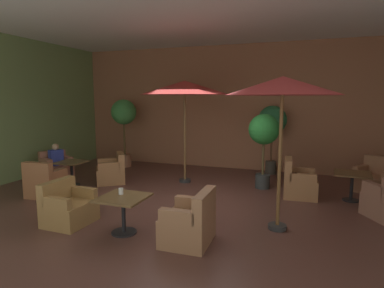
# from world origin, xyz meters

# --- Properties ---
(ground_plane) EXTENTS (10.51, 8.12, 0.02)m
(ground_plane) POSITION_xyz_m (0.00, 0.00, -0.01)
(ground_plane) COLOR #53322A
(wall_back_brick) EXTENTS (10.51, 0.08, 3.97)m
(wall_back_brick) POSITION_xyz_m (0.00, 4.02, 1.98)
(wall_back_brick) COLOR #9E6344
(wall_back_brick) RESTS_ON ground_plane
(ceiling_slab) EXTENTS (10.51, 8.12, 0.06)m
(ceiling_slab) POSITION_xyz_m (0.00, 0.00, 4.00)
(ceiling_slab) COLOR silver
(ceiling_slab) RESTS_ON wall_back_brick
(cafe_table_front_left) EXTENTS (0.77, 0.77, 0.64)m
(cafe_table_front_left) POSITION_xyz_m (-0.47, -1.75, 0.49)
(cafe_table_front_left) COLOR black
(cafe_table_front_left) RESTS_ON ground_plane
(armchair_front_left_north) EXTENTS (0.74, 0.82, 0.86)m
(armchair_front_left_north) POSITION_xyz_m (0.72, -1.73, 0.32)
(armchair_front_left_north) COLOR #936341
(armchair_front_left_north) RESTS_ON ground_plane
(armchair_front_left_east) EXTENTS (0.73, 0.83, 0.79)m
(armchair_front_left_east) POSITION_xyz_m (-1.65, -1.71, 0.29)
(armchair_front_left_east) COLOR olive
(armchair_front_left_east) RESTS_ON ground_plane
(cafe_table_front_right) EXTENTS (0.82, 0.82, 0.64)m
(cafe_table_front_right) POSITION_xyz_m (3.40, 1.50, 0.51)
(cafe_table_front_right) COLOR black
(cafe_table_front_right) RESTS_ON ground_plane
(armchair_front_right_north) EXTENTS (1.08, 1.06, 0.86)m
(armchair_front_right_north) POSITION_xyz_m (4.04, 2.45, 0.31)
(armchair_front_right_north) COLOR #986342
(armchair_front_right_north) RESTS_ON ground_plane
(armchair_front_right_east) EXTENTS (0.77, 0.83, 0.89)m
(armchair_front_right_east) POSITION_xyz_m (2.27, 1.44, 0.32)
(armchair_front_right_east) COLOR #9F6A41
(armchair_front_right_east) RESTS_ON ground_plane
(cafe_table_mid_center) EXTENTS (0.70, 0.70, 0.64)m
(cafe_table_mid_center) POSITION_xyz_m (-3.39, 0.47, 0.48)
(cafe_table_mid_center) COLOR black
(cafe_table_mid_center) RESTS_ON ground_plane
(armchair_mid_center_north) EXTENTS (0.96, 0.97, 0.79)m
(armchair_mid_center_north) POSITION_xyz_m (-4.31, 0.92, 0.30)
(armchair_mid_center_north) COLOR #A2644C
(armchair_mid_center_north) RESTS_ON ground_plane
(armchair_mid_center_east) EXTENTS (0.78, 0.77, 0.86)m
(armchair_mid_center_east) POSITION_xyz_m (-3.30, -0.55, 0.32)
(armchair_mid_center_east) COLOR #9E603B
(armchair_mid_center_east) RESTS_ON ground_plane
(armchair_mid_center_south) EXTENTS (1.03, 1.04, 0.81)m
(armchair_mid_center_south) POSITION_xyz_m (-2.57, 1.08, 0.30)
(armchair_mid_center_south) COLOR #9B673D
(armchair_mid_center_south) RESTS_ON ground_plane
(patio_umbrella_tall_red) EXTENTS (1.91, 1.91, 2.64)m
(patio_umbrella_tall_red) POSITION_xyz_m (1.99, -0.70, 2.46)
(patio_umbrella_tall_red) COLOR #2D2D2D
(patio_umbrella_tall_red) RESTS_ON ground_plane
(patio_umbrella_center_beige) EXTENTS (2.37, 2.37, 2.75)m
(patio_umbrella_center_beige) POSITION_xyz_m (-0.71, 1.81, 2.55)
(patio_umbrella_center_beige) COLOR #2D2D2D
(patio_umbrella_center_beige) RESTS_ON ground_plane
(potted_tree_left_corner) EXTENTS (0.77, 0.77, 1.90)m
(potted_tree_left_corner) POSITION_xyz_m (1.39, 1.89, 1.39)
(potted_tree_left_corner) COLOR #303433
(potted_tree_left_corner) RESTS_ON ground_plane
(potted_tree_mid_left) EXTENTS (0.83, 0.83, 2.25)m
(potted_tree_mid_left) POSITION_xyz_m (-3.34, 3.05, 1.65)
(potted_tree_mid_left) COLOR #A26747
(potted_tree_mid_left) RESTS_ON ground_plane
(potted_tree_mid_right) EXTENTS (0.85, 0.85, 2.07)m
(potted_tree_mid_right) POSITION_xyz_m (1.42, 3.60, 1.55)
(potted_tree_mid_right) COLOR #3D3A31
(potted_tree_mid_right) RESTS_ON ground_plane
(patron_blue_shirt) EXTENTS (0.35, 0.42, 0.62)m
(patron_blue_shirt) POSITION_xyz_m (-4.28, 0.90, 0.67)
(patron_blue_shirt) COLOR #3240A2
(patron_blue_shirt) RESTS_ON ground_plane
(iced_drink_cup) EXTENTS (0.08, 0.08, 0.11)m
(iced_drink_cup) POSITION_xyz_m (-0.57, -1.64, 0.69)
(iced_drink_cup) COLOR white
(iced_drink_cup) RESTS_ON cafe_table_front_left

